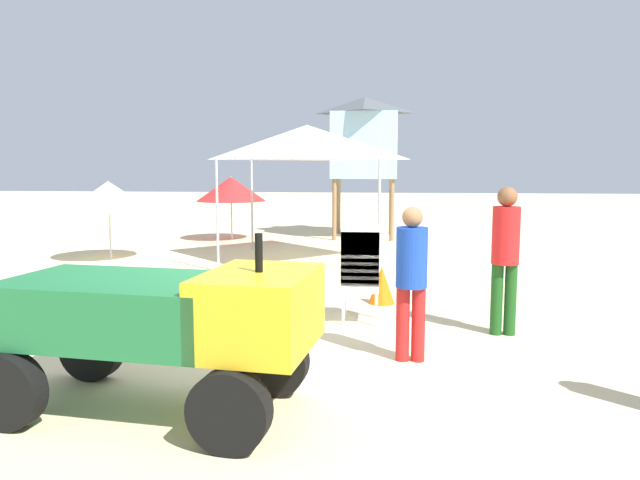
{
  "coord_description": "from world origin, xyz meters",
  "views": [
    {
      "loc": [
        1.13,
        -6.04,
        2.01
      ],
      "look_at": [
        0.22,
        2.76,
        0.91
      ],
      "focal_mm": 33.52,
      "sensor_mm": 36.0,
      "label": 1
    }
  ],
  "objects_px": {
    "utility_cart": "(164,319)",
    "lifeguard_near_left": "(505,250)",
    "lifeguard_near_right": "(411,274)",
    "beach_umbrella_left": "(231,189)",
    "stacked_plastic_chairs": "(360,266)",
    "surfboard_pile": "(158,287)",
    "popup_canopy": "(307,142)",
    "lifeguard_tower": "(364,138)",
    "traffic_cone_near": "(382,285)",
    "beach_umbrella_mid": "(109,196)"
  },
  "relations": [
    {
      "from": "stacked_plastic_chairs",
      "to": "lifeguard_near_left",
      "type": "relative_size",
      "value": 0.73
    },
    {
      "from": "surfboard_pile",
      "to": "lifeguard_tower",
      "type": "xyz_separation_m",
      "value": [
        2.83,
        8.47,
        2.6
      ]
    },
    {
      "from": "utility_cart",
      "to": "surfboard_pile",
      "type": "xyz_separation_m",
      "value": [
        -1.6,
        3.98,
        -0.58
      ]
    },
    {
      "from": "surfboard_pile",
      "to": "lifeguard_tower",
      "type": "distance_m",
      "value": 9.3
    },
    {
      "from": "surfboard_pile",
      "to": "popup_canopy",
      "type": "relative_size",
      "value": 0.88
    },
    {
      "from": "popup_canopy",
      "to": "lifeguard_tower",
      "type": "relative_size",
      "value": 0.79
    },
    {
      "from": "lifeguard_near_left",
      "to": "lifeguard_near_right",
      "type": "height_order",
      "value": "lifeguard_near_left"
    },
    {
      "from": "lifeguard_near_left",
      "to": "beach_umbrella_left",
      "type": "relative_size",
      "value": 0.94
    },
    {
      "from": "beach_umbrella_mid",
      "to": "popup_canopy",
      "type": "bearing_deg",
      "value": 4.51
    },
    {
      "from": "lifeguard_tower",
      "to": "beach_umbrella_mid",
      "type": "bearing_deg",
      "value": -138.44
    },
    {
      "from": "lifeguard_tower",
      "to": "traffic_cone_near",
      "type": "distance_m",
      "value": 8.72
    },
    {
      "from": "stacked_plastic_chairs",
      "to": "traffic_cone_near",
      "type": "bearing_deg",
      "value": 76.8
    },
    {
      "from": "stacked_plastic_chairs",
      "to": "surfboard_pile",
      "type": "xyz_separation_m",
      "value": [
        -3.08,
        1.03,
        -0.54
      ]
    },
    {
      "from": "utility_cart",
      "to": "beach_umbrella_left",
      "type": "bearing_deg",
      "value": 101.67
    },
    {
      "from": "lifeguard_near_left",
      "to": "surfboard_pile",
      "type": "bearing_deg",
      "value": 164.22
    },
    {
      "from": "beach_umbrella_left",
      "to": "beach_umbrella_mid",
      "type": "xyz_separation_m",
      "value": [
        -1.74,
        -3.71,
        -0.03
      ]
    },
    {
      "from": "lifeguard_near_right",
      "to": "lifeguard_tower",
      "type": "distance_m",
      "value": 11.11
    },
    {
      "from": "lifeguard_near_left",
      "to": "utility_cart",
      "type": "bearing_deg",
      "value": -140.6
    },
    {
      "from": "popup_canopy",
      "to": "lifeguard_near_left",
      "type": "bearing_deg",
      "value": -60.76
    },
    {
      "from": "lifeguard_near_left",
      "to": "beach_umbrella_mid",
      "type": "distance_m",
      "value": 8.91
    },
    {
      "from": "lifeguard_near_left",
      "to": "lifeguard_tower",
      "type": "height_order",
      "value": "lifeguard_tower"
    },
    {
      "from": "stacked_plastic_chairs",
      "to": "beach_umbrella_left",
      "type": "distance_m",
      "value": 9.33
    },
    {
      "from": "popup_canopy",
      "to": "beach_umbrella_mid",
      "type": "xyz_separation_m",
      "value": [
        -4.25,
        -0.34,
        -1.14
      ]
    },
    {
      "from": "utility_cart",
      "to": "beach_umbrella_left",
      "type": "relative_size",
      "value": 1.41
    },
    {
      "from": "stacked_plastic_chairs",
      "to": "beach_umbrella_left",
      "type": "xyz_separation_m",
      "value": [
        -3.83,
        8.48,
        0.65
      ]
    },
    {
      "from": "beach_umbrella_mid",
      "to": "traffic_cone_near",
      "type": "bearing_deg",
      "value": -31.63
    },
    {
      "from": "surfboard_pile",
      "to": "lifeguard_tower",
      "type": "bearing_deg",
      "value": 71.5
    },
    {
      "from": "utility_cart",
      "to": "lifeguard_near_right",
      "type": "relative_size",
      "value": 1.66
    },
    {
      "from": "utility_cart",
      "to": "lifeguard_tower",
      "type": "relative_size",
      "value": 0.68
    },
    {
      "from": "beach_umbrella_left",
      "to": "lifeguard_near_right",
      "type": "bearing_deg",
      "value": -66.01
    },
    {
      "from": "lifeguard_near_left",
      "to": "beach_umbrella_mid",
      "type": "height_order",
      "value": "lifeguard_near_left"
    },
    {
      "from": "beach_umbrella_mid",
      "to": "stacked_plastic_chairs",
      "type": "bearing_deg",
      "value": -40.59
    },
    {
      "from": "beach_umbrella_left",
      "to": "popup_canopy",
      "type": "bearing_deg",
      "value": -53.29
    },
    {
      "from": "beach_umbrella_left",
      "to": "traffic_cone_near",
      "type": "relative_size",
      "value": 3.43
    },
    {
      "from": "stacked_plastic_chairs",
      "to": "beach_umbrella_mid",
      "type": "height_order",
      "value": "beach_umbrella_mid"
    },
    {
      "from": "surfboard_pile",
      "to": "lifeguard_near_right",
      "type": "relative_size",
      "value": 1.71
    },
    {
      "from": "stacked_plastic_chairs",
      "to": "popup_canopy",
      "type": "bearing_deg",
      "value": 104.48
    },
    {
      "from": "surfboard_pile",
      "to": "traffic_cone_near",
      "type": "height_order",
      "value": "traffic_cone_near"
    },
    {
      "from": "lifeguard_tower",
      "to": "stacked_plastic_chairs",
      "type": "bearing_deg",
      "value": -88.53
    },
    {
      "from": "popup_canopy",
      "to": "utility_cart",
      "type": "bearing_deg",
      "value": -91.09
    },
    {
      "from": "stacked_plastic_chairs",
      "to": "lifeguard_near_right",
      "type": "relative_size",
      "value": 0.8
    },
    {
      "from": "stacked_plastic_chairs",
      "to": "surfboard_pile",
      "type": "height_order",
      "value": "stacked_plastic_chairs"
    },
    {
      "from": "lifeguard_near_right",
      "to": "beach_umbrella_left",
      "type": "relative_size",
      "value": 0.85
    },
    {
      "from": "utility_cart",
      "to": "lifeguard_near_left",
      "type": "distance_m",
      "value": 4.14
    },
    {
      "from": "stacked_plastic_chairs",
      "to": "lifeguard_near_right",
      "type": "height_order",
      "value": "lifeguard_near_right"
    },
    {
      "from": "lifeguard_tower",
      "to": "surfboard_pile",
      "type": "bearing_deg",
      "value": -108.5
    },
    {
      "from": "lifeguard_near_right",
      "to": "surfboard_pile",
      "type": "bearing_deg",
      "value": 146.11
    },
    {
      "from": "lifeguard_near_right",
      "to": "beach_umbrella_left",
      "type": "bearing_deg",
      "value": 113.99
    },
    {
      "from": "lifeguard_tower",
      "to": "lifeguard_near_right",
      "type": "bearing_deg",
      "value": -85.72
    },
    {
      "from": "traffic_cone_near",
      "to": "surfboard_pile",
      "type": "bearing_deg",
      "value": -177.58
    }
  ]
}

